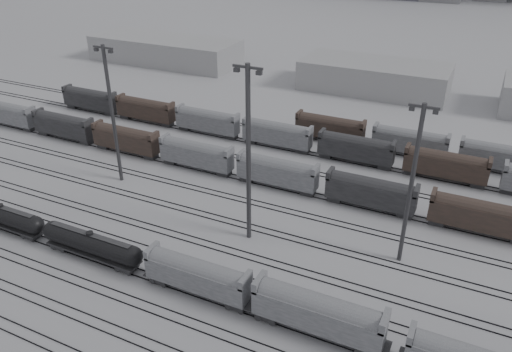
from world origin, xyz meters
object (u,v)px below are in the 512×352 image
at_px(hopper_car_b, 318,312).
at_px(light_mast_c, 248,152).
at_px(tank_car_a, 3,215).
at_px(tank_car_b, 92,244).
at_px(hopper_car_a, 197,274).

xyz_separation_m(hopper_car_b, light_mast_c, (-16.14, 14.54, 10.90)).
bearing_deg(tank_car_a, light_mast_c, 22.06).
bearing_deg(tank_car_a, tank_car_b, 0.00).
xyz_separation_m(tank_car_a, hopper_car_b, (52.00, 0.00, 1.10)).
bearing_deg(tank_car_a, hopper_car_b, 0.00).
height_order(hopper_car_a, hopper_car_b, hopper_car_b).
height_order(tank_car_a, tank_car_b, tank_car_b).
bearing_deg(hopper_car_b, tank_car_a, 180.00).
relative_size(tank_car_a, hopper_car_b, 1.06).
bearing_deg(light_mast_c, hopper_car_b, -42.01).
distance_m(hopper_car_a, light_mast_c, 18.33).
distance_m(hopper_car_b, light_mast_c, 24.30).
distance_m(tank_car_a, light_mast_c, 40.52).
relative_size(tank_car_b, hopper_car_b, 1.10).
bearing_deg(tank_car_b, tank_car_a, 180.00).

